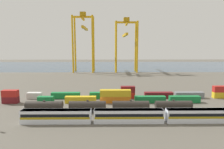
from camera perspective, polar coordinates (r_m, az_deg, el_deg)
name	(u,v)px	position (r m, az deg, el deg)	size (l,w,h in m)	color
ground_plane	(103,84)	(118.04, -2.68, -2.78)	(420.00, 420.00, 0.00)	#5B564C
harbour_water	(106,66)	(225.51, -1.77, 2.48)	(400.00, 110.00, 0.01)	#384C60
passenger_train	(129,115)	(60.50, 4.77, -11.44)	(62.88, 3.14, 3.90)	silver
freight_tank_row	(109,106)	(69.12, -0.81, -9.04)	(56.19, 2.75, 4.21)	#232326
shipping_container_0	(11,100)	(89.10, -26.78, -6.43)	(6.04, 2.44, 2.60)	maroon
shipping_container_1	(10,93)	(88.52, -26.88, -4.80)	(6.04, 2.44, 2.60)	#AD211C
shipping_container_2	(46,100)	(84.02, -18.26, -6.80)	(6.04, 2.44, 2.60)	#197538
shipping_container_3	(81,100)	(80.98, -8.87, -7.04)	(12.10, 2.44, 2.60)	gold
shipping_container_4	(115,99)	(80.22, 0.97, -7.09)	(12.10, 2.44, 2.60)	orange
shipping_container_5	(115,93)	(79.57, 0.98, -5.28)	(12.10, 2.44, 2.60)	gold
shipping_container_6	(150,99)	(81.79, 10.72, -6.93)	(12.10, 2.44, 2.60)	#197538
shipping_container_7	(184,99)	(85.57, 19.84, -6.61)	(12.10, 2.44, 2.60)	#197538
shipping_container_8	(34,96)	(92.54, -21.12, -5.57)	(6.04, 2.44, 2.60)	silver
shipping_container_9	(66,95)	(88.81, -12.99, -5.79)	(12.10, 2.44, 2.60)	#197538
shipping_container_10	(97,95)	(86.98, -4.34, -5.90)	(6.04, 2.44, 2.60)	#197538
shipping_container_11	(128,95)	(87.17, 4.48, -5.87)	(6.04, 2.44, 2.60)	#AD211C
shipping_container_12	(128,89)	(86.57, 4.50, -4.20)	(6.04, 2.44, 2.60)	maroon
shipping_container_13	(159,95)	(89.37, 13.06, -5.71)	(12.10, 2.44, 2.60)	maroon
shipping_container_14	(189,95)	(93.43, 21.05, -5.44)	(12.10, 2.44, 2.60)	slate
shipping_container_15	(220,95)	(99.13, 28.25, -5.11)	(6.04, 2.44, 2.60)	gold
shipping_container_16	(220,89)	(98.61, 28.35, -3.64)	(6.04, 2.44, 2.60)	#AD211C
gantry_crane_west	(84,36)	(176.26, -8.02, 10.73)	(17.83, 35.09, 50.06)	gold
gantry_crane_central	(126,39)	(176.70, 3.96, 9.90)	(19.06, 41.81, 45.68)	gold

